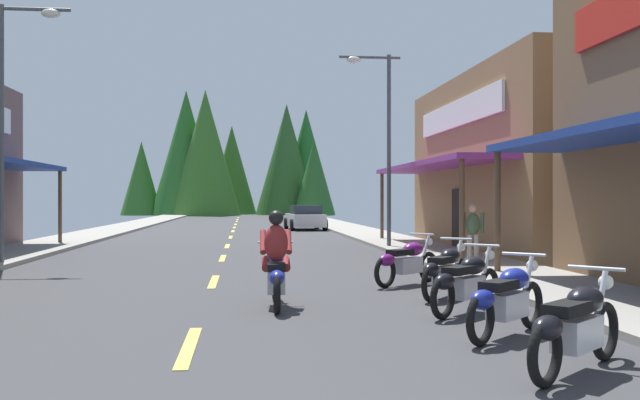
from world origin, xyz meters
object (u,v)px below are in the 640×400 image
at_px(motorcycle_parked_right_2, 466,282).
at_px(streetlamp_right, 380,124).
at_px(motorcycle_parked_right_0, 576,325).
at_px(rider_cruising_lead, 276,267).
at_px(motorcycle_parked_right_3, 446,270).
at_px(pedestrian_browsing, 473,230).
at_px(streetlamp_left, 14,98).
at_px(parked_car_curbside, 305,218).
at_px(motorcycle_parked_right_1, 507,299).
at_px(motorcycle_parked_right_4, 407,261).

bearing_deg(motorcycle_parked_right_2, streetlamp_right, 39.54).
height_order(motorcycle_parked_right_0, rider_cruising_lead, rider_cruising_lead).
distance_m(streetlamp_right, rider_cruising_lead, 14.34).
bearing_deg(motorcycle_parked_right_3, motorcycle_parked_right_0, -145.93).
distance_m(motorcycle_parked_right_2, motorcycle_parked_right_3, 1.82).
distance_m(motorcycle_parked_right_0, motorcycle_parked_right_2, 3.79).
xyz_separation_m(motorcycle_parked_right_2, pedestrian_browsing, (2.63, 7.76, 0.44)).
height_order(streetlamp_left, parked_car_curbside, streetlamp_left).
bearing_deg(streetlamp_right, rider_cruising_lead, -107.72).
xyz_separation_m(motorcycle_parked_right_0, motorcycle_parked_right_3, (0.26, 5.60, 0.00)).
xyz_separation_m(motorcycle_parked_right_1, motorcycle_parked_right_2, (0.07, 1.88, 0.00)).
bearing_deg(motorcycle_parked_right_4, motorcycle_parked_right_2, -130.11).
relative_size(motorcycle_parked_right_2, motorcycle_parked_right_3, 0.89).
bearing_deg(parked_car_curbside, motorcycle_parked_right_4, 176.16).
xyz_separation_m(streetlamp_left, parked_car_curbside, (9.46, 21.46, -3.71)).
distance_m(motorcycle_parked_right_0, parked_car_curbside, 34.11).
bearing_deg(streetlamp_left, parked_car_curbside, 66.21).
height_order(streetlamp_left, motorcycle_parked_right_1, streetlamp_left).
relative_size(motorcycle_parked_right_0, motorcycle_parked_right_3, 0.93).
bearing_deg(pedestrian_browsing, motorcycle_parked_right_0, 5.44).
bearing_deg(streetlamp_left, motorcycle_parked_right_1, -49.04).
bearing_deg(motorcycle_parked_right_3, pedestrian_browsing, 14.43).
xyz_separation_m(streetlamp_left, pedestrian_browsing, (12.02, -1.10, -3.47)).
xyz_separation_m(motorcycle_parked_right_2, parked_car_curbside, (0.07, 30.32, 0.20)).
bearing_deg(pedestrian_browsing, motorcycle_parked_right_3, -3.70).
bearing_deg(streetlamp_left, motorcycle_parked_right_3, -36.33).
xyz_separation_m(streetlamp_right, motorcycle_parked_right_0, (-1.42, -17.91, -3.90)).
distance_m(motorcycle_parked_right_0, motorcycle_parked_right_4, 7.48).
height_order(motorcycle_parked_right_1, motorcycle_parked_right_3, same).
bearing_deg(motorcycle_parked_right_2, parked_car_curbside, 44.88).
bearing_deg(parked_car_curbside, motorcycle_parked_right_0, 176.27).
height_order(motorcycle_parked_right_2, pedestrian_browsing, pedestrian_browsing).
height_order(rider_cruising_lead, parked_car_curbside, rider_cruising_lead).
bearing_deg(parked_car_curbside, streetlamp_right, -178.97).
bearing_deg(motorcycle_parked_right_4, parked_car_curbside, 48.27).
bearing_deg(rider_cruising_lead, streetlamp_right, -16.37).
bearing_deg(motorcycle_parked_right_1, motorcycle_parked_right_3, 40.96).
bearing_deg(parked_car_curbside, motorcycle_parked_right_2, 176.36).
relative_size(streetlamp_right, motorcycle_parked_right_1, 4.30).
relative_size(motorcycle_parked_right_0, pedestrian_browsing, 1.02).
distance_m(streetlamp_right, motorcycle_parked_right_0, 18.39).
xyz_separation_m(motorcycle_parked_right_3, rider_cruising_lead, (-3.06, -0.88, 0.17)).
distance_m(streetlamp_right, pedestrian_browsing, 7.35).
relative_size(motorcycle_parked_right_4, rider_cruising_lead, 0.78).
distance_m(motorcycle_parked_right_3, rider_cruising_lead, 3.19).
relative_size(streetlamp_left, motorcycle_parked_right_0, 4.15).
relative_size(motorcycle_parked_right_0, motorcycle_parked_right_1, 1.04).
distance_m(motorcycle_parked_right_2, motorcycle_parked_right_4, 3.68).
height_order(motorcycle_parked_right_1, motorcycle_parked_right_2, same).
height_order(motorcycle_parked_right_4, parked_car_curbside, parked_car_curbside).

